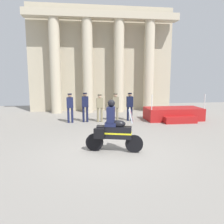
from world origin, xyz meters
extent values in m
plane|color=gray|center=(0.00, 0.00, 0.00)|extent=(28.00, 28.00, 0.00)
cube|color=#B6AB91|center=(0.70, 10.26, 3.99)|extent=(11.15, 0.30, 7.98)
cylinder|color=beige|center=(-2.78, 9.28, 3.38)|extent=(0.77, 0.77, 6.76)
cylinder|color=beige|center=(-0.46, 9.28, 3.38)|extent=(0.77, 0.77, 6.76)
cylinder|color=beige|center=(1.86, 9.28, 3.38)|extent=(0.77, 0.77, 6.76)
cylinder|color=beige|center=(4.19, 9.28, 3.38)|extent=(0.77, 0.77, 6.76)
cube|color=#BEB297|center=(0.70, 9.28, 7.01)|extent=(11.15, 0.97, 0.50)
cube|color=#A51919|center=(4.71, 5.60, 0.38)|extent=(3.44, 1.65, 0.76)
cube|color=#A51919|center=(4.71, 4.52, 0.19)|extent=(1.89, 0.50, 0.38)
cylinder|color=silver|center=(3.07, 4.85, 1.21)|extent=(0.05, 0.05, 0.90)
cylinder|color=silver|center=(6.35, 4.85, 1.21)|extent=(0.05, 0.05, 0.90)
cylinder|color=#191E42|center=(-1.75, 5.55, 0.44)|extent=(0.13, 0.13, 0.88)
cylinder|color=#191E42|center=(-1.53, 5.55, 0.44)|extent=(0.13, 0.13, 0.88)
cube|color=#191E42|center=(-1.64, 5.55, 1.19)|extent=(0.39, 0.23, 0.62)
sphere|color=tan|center=(-1.64, 5.55, 1.61)|extent=(0.21, 0.21, 0.21)
cylinder|color=black|center=(-1.64, 5.55, 1.68)|extent=(0.24, 0.24, 0.06)
cylinder|color=#141938|center=(-0.87, 5.64, 0.45)|extent=(0.13, 0.13, 0.90)
cylinder|color=#141938|center=(-0.65, 5.64, 0.45)|extent=(0.13, 0.13, 0.90)
cube|color=#141938|center=(-0.76, 5.64, 1.21)|extent=(0.39, 0.23, 0.62)
sphere|color=#997056|center=(-0.76, 5.64, 1.63)|extent=(0.21, 0.21, 0.21)
cylinder|color=black|center=(-0.76, 5.64, 1.71)|extent=(0.24, 0.24, 0.06)
cylinder|color=#847A5B|center=(-0.02, 5.55, 0.43)|extent=(0.13, 0.13, 0.86)
cylinder|color=#847A5B|center=(0.20, 5.55, 0.43)|extent=(0.13, 0.13, 0.86)
cube|color=#847A5B|center=(0.09, 5.55, 1.14)|extent=(0.39, 0.23, 0.57)
sphere|color=beige|center=(0.09, 5.55, 1.54)|extent=(0.21, 0.21, 0.21)
cylinder|color=#4F4937|center=(0.09, 5.55, 1.61)|extent=(0.24, 0.24, 0.06)
cylinder|color=#7A7056|center=(0.96, 5.69, 0.41)|extent=(0.13, 0.13, 0.83)
cylinder|color=#7A7056|center=(1.18, 5.69, 0.41)|extent=(0.13, 0.13, 0.83)
cube|color=#7A7056|center=(1.07, 5.69, 1.15)|extent=(0.39, 0.23, 0.64)
sphere|color=tan|center=(1.07, 5.69, 1.57)|extent=(0.21, 0.21, 0.21)
cylinder|color=#494334|center=(1.07, 5.69, 1.65)|extent=(0.24, 0.24, 0.06)
cylinder|color=black|center=(1.83, 5.67, 0.42)|extent=(0.13, 0.13, 0.85)
cylinder|color=black|center=(2.05, 5.67, 0.42)|extent=(0.13, 0.13, 0.85)
cube|color=black|center=(1.94, 5.67, 1.17)|extent=(0.39, 0.23, 0.65)
sphere|color=#997056|center=(1.94, 5.67, 1.60)|extent=(0.21, 0.21, 0.21)
cylinder|color=black|center=(1.94, 5.67, 1.68)|extent=(0.24, 0.24, 0.06)
cylinder|color=black|center=(0.84, -0.09, 0.32)|extent=(0.64, 0.27, 0.64)
cylinder|color=black|center=(-0.55, 0.31, 0.32)|extent=(0.65, 0.31, 0.64)
cube|color=black|center=(0.15, 0.11, 0.72)|extent=(1.28, 0.65, 0.44)
ellipsoid|color=black|center=(0.29, 0.07, 1.04)|extent=(0.59, 0.45, 0.26)
cube|color=yellow|center=(0.15, 0.11, 0.70)|extent=(1.30, 0.66, 0.06)
cube|color=silver|center=(0.72, -0.06, 1.34)|extent=(0.26, 0.43, 0.47)
cube|color=black|center=(-0.26, 0.50, 0.72)|extent=(0.40, 0.27, 0.36)
cube|color=black|center=(-0.40, 0.00, 0.72)|extent=(0.40, 0.27, 0.36)
cube|color=#191E42|center=(0.03, 0.14, 1.01)|extent=(0.48, 0.44, 0.14)
cube|color=#191E42|center=(0.03, 0.14, 1.36)|extent=(0.35, 0.42, 0.56)
sphere|color=black|center=(0.05, 0.14, 1.77)|extent=(0.26, 0.26, 0.26)
camera|label=1|loc=(-1.02, -7.71, 2.72)|focal=36.29mm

